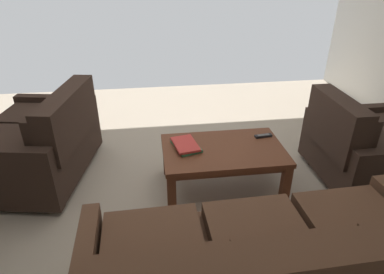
{
  "coord_description": "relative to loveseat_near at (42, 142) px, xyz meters",
  "views": [
    {
      "loc": [
        0.18,
        2.45,
        1.85
      ],
      "look_at": [
        -0.06,
        0.65,
        0.86
      ],
      "focal_mm": 31.02,
      "sensor_mm": 36.0,
      "label": 1
    }
  ],
  "objects": [
    {
      "name": "coffee_table",
      "position": [
        -1.61,
        0.4,
        -0.02
      ],
      "size": [
        1.04,
        0.66,
        0.41
      ],
      "color": "brown",
      "rests_on": "ground"
    },
    {
      "name": "armchair_side",
      "position": [
        -2.89,
        0.44,
        -0.02
      ],
      "size": [
        0.9,
        0.93,
        0.83
      ],
      "color": "black",
      "rests_on": "ground"
    },
    {
      "name": "book_stack",
      "position": [
        -1.29,
        0.34,
        0.06
      ],
      "size": [
        0.26,
        0.33,
        0.04
      ],
      "color": "#337F51",
      "rests_on": "coffee_table"
    },
    {
      "name": "tv_remote",
      "position": [
        -2.01,
        0.24,
        0.05
      ],
      "size": [
        0.16,
        0.06,
        0.02
      ],
      "color": "black",
      "rests_on": "coffee_table"
    },
    {
      "name": "loveseat_near",
      "position": [
        0.0,
        0.0,
        0.0
      ],
      "size": [
        1.03,
        1.29,
        0.85
      ],
      "color": "black",
      "rests_on": "ground"
    },
    {
      "name": "ground_plane",
      "position": [
        -1.19,
        0.35,
        -0.37
      ],
      "size": [
        5.74,
        5.41,
        0.01
      ],
      "primitive_type": "cube",
      "color": "tan"
    }
  ]
}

